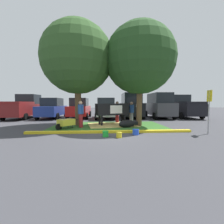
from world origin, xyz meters
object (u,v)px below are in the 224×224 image
(person_visitor_far, at_px, (131,112))
(sedan_blue, at_px, (53,108))
(suv_black, at_px, (131,105))
(parking_sign, at_px, (209,103))
(shade_tree_left, at_px, (77,58))
(calf_lying, at_px, (127,124))
(bucket_blue, at_px, (136,132))
(pickup_truck_maroon, at_px, (25,107))
(pickup_truck_black, at_px, (182,107))
(shade_tree_right, at_px, (140,59))
(wheelbarrow, at_px, (66,122))
(cow_holstein, at_px, (114,109))
(bucket_green, at_px, (105,134))
(person_handler, at_px, (81,113))
(bucket_yellow, at_px, (119,135))
(hatchback_white, at_px, (106,108))
(sedan_red, at_px, (80,108))
(person_visitor_near, at_px, (117,111))
(suv_dark_grey, at_px, (159,106))

(person_visitor_far, xyz_separation_m, sedan_blue, (-7.11, 4.43, 0.11))
(suv_black, bearing_deg, parking_sign, -73.93)
(shade_tree_left, xyz_separation_m, calf_lying, (3.22, -1.07, -4.29))
(parking_sign, distance_m, bucket_blue, 3.91)
(bucket_blue, xyz_separation_m, suv_black, (1.29, 8.20, 1.13))
(pickup_truck_maroon, bearing_deg, pickup_truck_black, 0.08)
(shade_tree_right, relative_size, wheelbarrow, 4.88)
(cow_holstein, bearing_deg, shade_tree_left, -175.93)
(person_visitor_far, xyz_separation_m, suv_black, (0.79, 4.45, 0.40))
(calf_lying, distance_m, wheelbarrow, 3.75)
(shade_tree_left, distance_m, bucket_green, 5.93)
(person_handler, height_order, bucket_yellow, person_handler)
(person_visitor_far, height_order, hatchback_white, hatchback_white)
(person_handler, bearing_deg, shade_tree_right, 7.43)
(parking_sign, bearing_deg, person_handler, 160.63)
(pickup_truck_black, bearing_deg, bucket_yellow, -130.78)
(cow_holstein, xyz_separation_m, person_visitor_far, (1.33, 0.35, -0.21))
(sedan_red, bearing_deg, hatchback_white, -10.85)
(shade_tree_left, height_order, bucket_yellow, shade_tree_left)
(person_visitor_far, relative_size, bucket_yellow, 6.01)
(shade_tree_right, xyz_separation_m, bucket_green, (-2.32, -3.15, -4.29))
(person_handler, height_order, person_visitor_near, person_handler)
(person_visitor_far, bearing_deg, bucket_green, -115.72)
(cow_holstein, bearing_deg, parking_sign, -37.29)
(person_handler, bearing_deg, shade_tree_left, 108.47)
(shade_tree_right, xyz_separation_m, calf_lying, (-0.90, -0.66, -4.20))
(shade_tree_right, distance_m, bucket_green, 5.81)
(sedan_blue, distance_m, suv_dark_grey, 10.79)
(person_visitor_near, relative_size, bucket_blue, 4.96)
(person_visitor_far, bearing_deg, suv_black, 79.87)
(shade_tree_right, relative_size, person_visitor_near, 4.09)
(bucket_green, bearing_deg, person_handler, 119.52)
(person_visitor_near, xyz_separation_m, sedan_red, (-3.48, 3.90, 0.09))
(hatchback_white, relative_size, suv_dark_grey, 0.96)
(person_handler, distance_m, pickup_truck_maroon, 8.89)
(suv_dark_grey, bearing_deg, shade_tree_left, -147.45)
(pickup_truck_maroon, relative_size, suv_dark_grey, 1.17)
(bucket_yellow, xyz_separation_m, sedan_red, (-3.09, 8.87, 0.85))
(cow_holstein, relative_size, pickup_truck_maroon, 0.56)
(shade_tree_right, bearing_deg, sedan_red, 131.12)
(person_handler, relative_size, person_visitor_far, 1.03)
(shade_tree_left, relative_size, sedan_red, 1.56)
(person_visitor_near, relative_size, suv_black, 0.36)
(suv_black, bearing_deg, hatchback_white, -171.17)
(hatchback_white, bearing_deg, calf_lying, -77.81)
(shade_tree_right, height_order, wheelbarrow, shade_tree_right)
(person_visitor_far, bearing_deg, sedan_blue, 148.06)
(person_visitor_far, height_order, pickup_truck_black, pickup_truck_black)
(calf_lying, xyz_separation_m, suv_black, (1.35, 6.05, 1.03))
(parking_sign, bearing_deg, sedan_red, 132.44)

